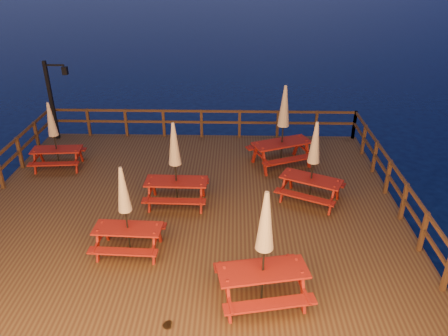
# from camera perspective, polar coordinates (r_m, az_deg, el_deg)

# --- Properties ---
(ground) EXTENTS (500.00, 500.00, 0.00)m
(ground) POSITION_cam_1_polar(r_m,az_deg,el_deg) (13.03, -4.38, -5.98)
(ground) COLOR black
(ground) RESTS_ON ground
(deck) EXTENTS (12.00, 10.00, 0.40)m
(deck) POSITION_cam_1_polar(r_m,az_deg,el_deg) (12.92, -4.41, -5.24)
(deck) COLOR #432815
(deck) RESTS_ON ground
(deck_piles) EXTENTS (11.44, 9.44, 1.40)m
(deck_piles) POSITION_cam_1_polar(r_m,az_deg,el_deg) (13.20, -4.33, -7.06)
(deck_piles) COLOR #3E2613
(deck_piles) RESTS_ON ground
(railing) EXTENTS (11.80, 9.75, 1.10)m
(railing) POSITION_cam_1_polar(r_m,az_deg,el_deg) (14.00, -3.87, 2.02)
(railing) COLOR #3E2613
(railing) RESTS_ON deck
(lamp_post) EXTENTS (0.85, 0.18, 3.00)m
(lamp_post) POSITION_cam_1_polar(r_m,az_deg,el_deg) (17.47, -21.29, 9.06)
(lamp_post) COLOR black
(lamp_post) RESTS_ON deck
(picnic_table_0) EXTENTS (2.11, 1.85, 2.65)m
(picnic_table_0) POSITION_cam_1_polar(r_m,az_deg,el_deg) (8.82, 5.27, -10.27)
(picnic_table_0) COLOR maroon
(picnic_table_0) RESTS_ON deck
(picnic_table_1) EXTENTS (2.41, 2.23, 2.78)m
(picnic_table_1) POSITION_cam_1_polar(r_m,az_deg,el_deg) (14.43, 7.73, 5.57)
(picnic_table_1) COLOR maroon
(picnic_table_1) RESTS_ON deck
(picnic_table_2) EXTENTS (1.67, 1.40, 2.32)m
(picnic_table_2) POSITION_cam_1_polar(r_m,az_deg,el_deg) (10.48, -12.76, -5.33)
(picnic_table_2) COLOR maroon
(picnic_table_2) RESTS_ON deck
(picnic_table_3) EXTENTS (1.78, 1.47, 2.51)m
(picnic_table_3) POSITION_cam_1_polar(r_m,az_deg,el_deg) (12.16, -6.40, 0.61)
(picnic_table_3) COLOR maroon
(picnic_table_3) RESTS_ON deck
(picnic_table_4) EXTENTS (1.70, 1.44, 2.29)m
(picnic_table_4) POSITION_cam_1_polar(r_m,az_deg,el_deg) (15.25, -21.35, 4.06)
(picnic_table_4) COLOR maroon
(picnic_table_4) RESTS_ON deck
(picnic_table_5) EXTENTS (2.17, 2.03, 2.47)m
(picnic_table_5) POSITION_cam_1_polar(r_m,az_deg,el_deg) (12.49, 11.57, 0.84)
(picnic_table_5) COLOR maroon
(picnic_table_5) RESTS_ON deck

